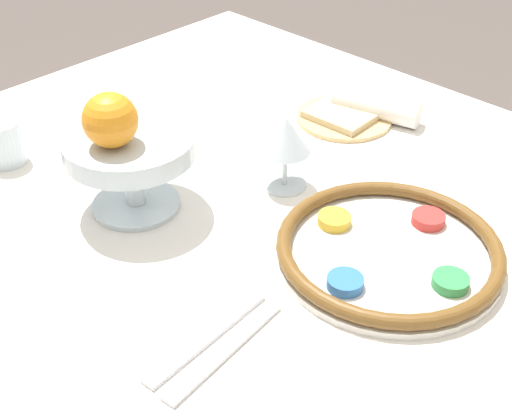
# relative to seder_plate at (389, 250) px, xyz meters

# --- Properties ---
(dining_table) EXTENTS (1.22, 1.05, 0.71)m
(dining_table) POSITION_rel_seder_plate_xyz_m (0.21, 0.02, -0.37)
(dining_table) COLOR white
(dining_table) RESTS_ON ground_plane
(seder_plate) EXTENTS (0.30, 0.30, 0.03)m
(seder_plate) POSITION_rel_seder_plate_xyz_m (0.00, 0.00, 0.00)
(seder_plate) COLOR silver
(seder_plate) RESTS_ON dining_table
(wine_glass) EXTENTS (0.08, 0.08, 0.12)m
(wine_glass) POSITION_rel_seder_plate_xyz_m (0.22, -0.03, 0.07)
(wine_glass) COLOR silver
(wine_glass) RESTS_ON dining_table
(fruit_stand) EXTENTS (0.19, 0.19, 0.12)m
(fruit_stand) POSITION_rel_seder_plate_xyz_m (0.34, 0.16, 0.08)
(fruit_stand) COLOR silver
(fruit_stand) RESTS_ON dining_table
(orange_fruit) EXTENTS (0.07, 0.07, 0.07)m
(orange_fruit) POSITION_rel_seder_plate_xyz_m (0.33, 0.19, 0.14)
(orange_fruit) COLOR orange
(orange_fruit) RESTS_ON fruit_stand
(bread_plate) EXTENTS (0.17, 0.17, 0.02)m
(bread_plate) POSITION_rel_seder_plate_xyz_m (0.28, -0.26, -0.01)
(bread_plate) COLOR tan
(bread_plate) RESTS_ON dining_table
(napkin_roll) EXTENTS (0.16, 0.08, 0.05)m
(napkin_roll) POSITION_rel_seder_plate_xyz_m (0.25, -0.31, 0.01)
(napkin_roll) COLOR white
(napkin_roll) RESTS_ON dining_table
(cup_near) EXTENTS (0.06, 0.06, 0.07)m
(cup_near) POSITION_rel_seder_plate_xyz_m (0.58, 0.22, 0.02)
(cup_near) COLOR silver
(cup_near) RESTS_ON dining_table
(fork_left) EXTENTS (0.04, 0.19, 0.01)m
(fork_left) POSITION_rel_seder_plate_xyz_m (0.04, 0.27, -0.01)
(fork_left) COLOR silver
(fork_left) RESTS_ON dining_table
(fork_right) EXTENTS (0.03, 0.19, 0.01)m
(fork_right) POSITION_rel_seder_plate_xyz_m (0.07, 0.27, -0.01)
(fork_right) COLOR silver
(fork_right) RESTS_ON dining_table
(spoon) EXTENTS (0.17, 0.03, 0.01)m
(spoon) POSITION_rel_seder_plate_xyz_m (0.27, -0.35, -0.01)
(spoon) COLOR silver
(spoon) RESTS_ON dining_table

